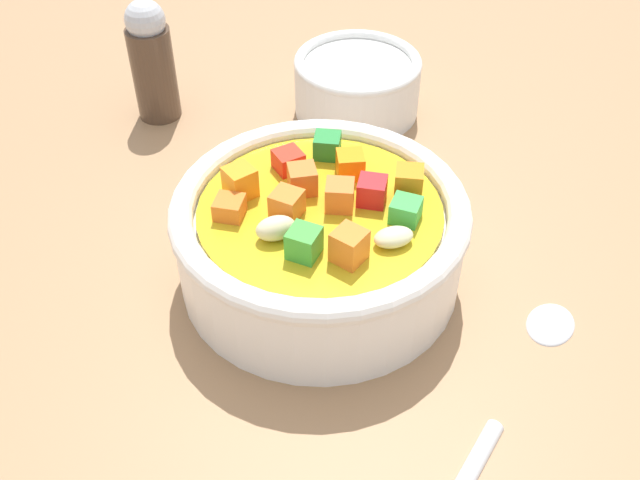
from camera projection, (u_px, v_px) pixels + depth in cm
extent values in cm
cube|color=#9E754F|center=(320.00, 287.00, 44.96)|extent=(140.00, 140.00, 2.00)
cylinder|color=white|center=(320.00, 246.00, 42.65)|extent=(16.37, 16.37, 4.81)
torus|color=white|center=(320.00, 209.00, 40.74)|extent=(16.79, 16.79, 1.40)
cylinder|color=gold|center=(320.00, 212.00, 40.89)|extent=(13.73, 13.73, 0.40)
ellipsoid|color=beige|center=(276.00, 228.00, 38.60)|extent=(2.29, 1.60, 1.31)
cube|color=orange|center=(350.00, 165.00, 42.55)|extent=(1.74, 1.74, 1.46)
cube|color=red|center=(371.00, 189.00, 40.91)|extent=(2.05, 2.05, 1.47)
cube|color=orange|center=(342.00, 201.00, 40.07)|extent=(1.95, 1.95, 1.56)
cube|color=#248235|center=(327.00, 146.00, 44.03)|extent=(2.00, 2.00, 1.37)
cube|color=red|center=(288.00, 161.00, 43.06)|extent=(1.91, 1.91, 1.20)
cube|color=orange|center=(240.00, 182.00, 41.10)|extent=(2.02, 2.02, 1.80)
cube|color=orange|center=(349.00, 246.00, 37.24)|extent=(2.17, 2.17, 1.80)
cube|color=green|center=(406.00, 210.00, 39.74)|extent=(2.14, 2.14, 1.23)
cube|color=orange|center=(286.00, 200.00, 40.19)|extent=(2.17, 2.17, 1.49)
ellipsoid|color=beige|center=(393.00, 237.00, 38.38)|extent=(2.27, 1.56, 0.93)
cube|color=green|center=(304.00, 243.00, 37.57)|extent=(2.16, 2.16, 1.59)
cube|color=orange|center=(406.00, 179.00, 41.29)|extent=(1.99, 1.99, 1.82)
cube|color=orange|center=(302.00, 179.00, 41.47)|extent=(1.62, 1.62, 1.55)
cube|color=orange|center=(229.00, 207.00, 40.01)|extent=(2.06, 2.06, 1.09)
ellipsoid|color=silver|center=(552.00, 320.00, 41.13)|extent=(4.23, 4.20, 0.76)
cylinder|color=white|center=(357.00, 88.00, 56.24)|extent=(9.49, 9.49, 4.01)
torus|color=white|center=(358.00, 62.00, 54.76)|extent=(9.59, 9.59, 0.76)
cylinder|color=#4C3828|center=(154.00, 74.00, 54.82)|extent=(3.23, 3.23, 7.09)
sphere|color=silver|center=(145.00, 20.00, 51.92)|extent=(2.91, 2.91, 2.91)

